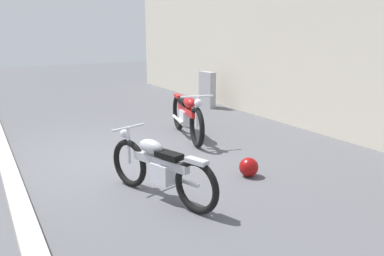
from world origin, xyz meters
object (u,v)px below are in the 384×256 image
Objects in this scene: stone_marker at (207,90)px; motorcycle_silver at (159,168)px; helmet at (249,167)px; motorcycle_red at (187,115)px.

stone_marker reaches higher than motorcycle_silver.
stone_marker is at bearing 155.28° from helmet.
stone_marker is at bearing -55.25° from motorcycle_silver.
stone_marker is 0.54× the size of motorcycle_silver.
motorcycle_silver is (5.15, -3.86, -0.09)m from stone_marker.
motorcycle_red is 1.16× the size of motorcycle_silver.
stone_marker is at bearing 155.05° from motorcycle_red.
stone_marker is 3.44× the size of helmet.
helmet is 2.46m from motorcycle_red.
stone_marker is 5.60m from helmet.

